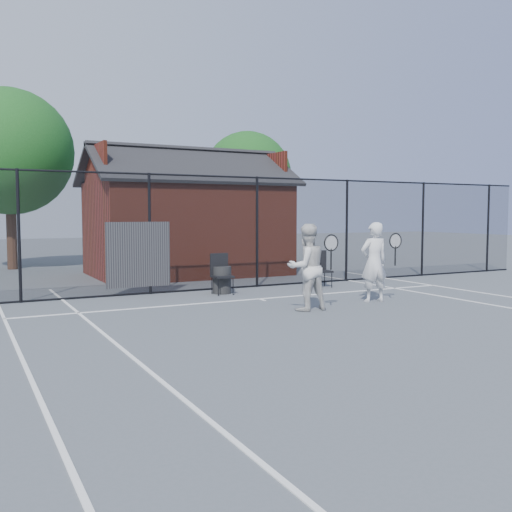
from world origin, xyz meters
name	(u,v)px	position (x,y,z in m)	size (l,w,h in m)	color
ground	(334,320)	(0.00, 0.00, 0.00)	(80.00, 80.00, 0.00)	#4F575A
court_lines	(380,333)	(0.00, -1.32, 0.01)	(11.02, 18.00, 0.01)	white
fence	(213,235)	(-0.30, 5.00, 1.45)	(22.04, 3.00, 3.00)	black
clubhouse	(187,226)	(0.50, 9.00, 1.61)	(6.50, 4.36, 4.19)	maroon
tree_left	(9,152)	(-4.50, 13.50, 4.19)	(4.48, 4.48, 6.44)	#372116
tree_right	(247,176)	(5.50, 14.50, 3.71)	(3.97, 3.97, 5.70)	#372116
player_front	(374,262)	(2.12, 1.43, 0.91)	(0.84, 0.64, 1.81)	silver
player_back	(307,267)	(0.15, 1.18, 0.90)	(0.97, 0.72, 1.79)	silver
chair_left	(222,275)	(-0.44, 4.10, 0.50)	(0.48, 0.50, 0.99)	black
chair_right	(322,270)	(2.52, 4.10, 0.48)	(0.47, 0.48, 0.97)	black
waste_bin	(222,280)	(-0.37, 4.27, 0.34)	(0.47, 0.47, 0.68)	#252525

